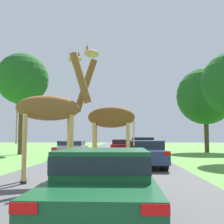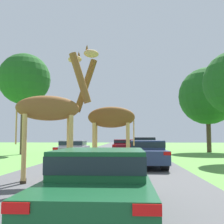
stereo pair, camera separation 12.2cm
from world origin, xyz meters
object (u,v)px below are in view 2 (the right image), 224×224
object	(u,v)px
giraffe_companion	(52,110)
car_far_ahead	(144,147)
tree_far_right	(24,80)
car_queue_left	(124,146)
car_verge_right	(147,153)
tree_right_cluster	(208,96)
car_lead_maroon	(101,180)
car_queue_right	(73,149)
giraffe_near_road	(107,116)

from	to	relation	value
giraffe_companion	car_far_ahead	xyz separation A→B (m)	(3.83, 12.07, -1.65)
giraffe_companion	tree_far_right	world-z (taller)	tree_far_right
car_queue_left	car_verge_right	distance (m)	11.93
tree_right_cluster	car_queue_left	bearing A→B (deg)	-162.42
tree_right_cluster	car_far_ahead	bearing A→B (deg)	-133.95
car_queue_left	car_lead_maroon	bearing A→B (deg)	-90.23
car_queue_right	car_verge_right	xyz separation A→B (m)	(4.88, -5.86, 0.04)
tree_right_cluster	car_queue_right	bearing A→B (deg)	-144.14
car_queue_right	car_far_ahead	xyz separation A→B (m)	(5.15, 1.57, 0.10)
giraffe_companion	car_queue_left	size ratio (longest dim) A/B	1.16
giraffe_companion	tree_right_cluster	bearing A→B (deg)	131.23
car_lead_maroon	car_verge_right	bearing A→B (deg)	80.75
giraffe_companion	car_lead_maroon	world-z (taller)	giraffe_companion
car_verge_right	tree_right_cluster	distance (m)	16.94
car_verge_right	car_queue_left	bearing A→B (deg)	96.55
car_queue_right	car_far_ahead	size ratio (longest dim) A/B	1.08
car_far_ahead	tree_far_right	world-z (taller)	tree_far_right
giraffe_near_road	tree_right_cluster	distance (m)	19.98
giraffe_companion	car_far_ahead	distance (m)	12.77
car_far_ahead	car_verge_right	world-z (taller)	car_far_ahead
car_lead_maroon	tree_far_right	bearing A→B (deg)	114.79
car_verge_right	car_far_ahead	bearing A→B (deg)	87.87
car_lead_maroon	car_verge_right	world-z (taller)	car_verge_right
car_lead_maroon	tree_far_right	world-z (taller)	tree_far_right
car_lead_maroon	car_far_ahead	size ratio (longest dim) A/B	1.12
car_lead_maroon	tree_right_cluster	distance (m)	25.43
giraffe_companion	tree_right_cluster	distance (m)	22.21
car_queue_right	tree_right_cluster	bearing A→B (deg)	35.86
giraffe_companion	car_verge_right	xyz separation A→B (m)	(3.56, 4.64, -1.71)
car_lead_maroon	car_queue_right	world-z (taller)	car_queue_right
giraffe_companion	car_verge_right	bearing A→B (deg)	122.88
car_queue_left	car_verge_right	xyz separation A→B (m)	(1.36, -11.86, 0.01)
giraffe_near_road	giraffe_companion	size ratio (longest dim) A/B	1.03
car_far_ahead	car_queue_left	bearing A→B (deg)	110.29
giraffe_near_road	tree_right_cluster	world-z (taller)	tree_right_cluster
car_far_ahead	car_lead_maroon	bearing A→B (deg)	-96.03
giraffe_near_road	giraffe_companion	world-z (taller)	giraffe_near_road
tree_right_cluster	giraffe_companion	bearing A→B (deg)	-119.14
car_lead_maroon	car_queue_left	distance (m)	20.72
car_far_ahead	tree_right_cluster	size ratio (longest dim) A/B	0.46
giraffe_companion	car_queue_right	xyz separation A→B (m)	(-1.32, 10.50, -1.75)
giraffe_near_road	tree_far_right	bearing A→B (deg)	32.98
tree_far_right	car_queue_left	bearing A→B (deg)	11.35
giraffe_near_road	tree_right_cluster	bearing A→B (deg)	-26.65
giraffe_companion	car_queue_right	world-z (taller)	giraffe_companion
giraffe_near_road	car_verge_right	xyz separation A→B (m)	(1.77, 3.02, -1.61)
car_verge_right	car_queue_right	bearing A→B (deg)	129.77
giraffe_near_road	car_queue_left	bearing A→B (deg)	-1.33
tree_right_cluster	tree_far_right	xyz separation A→B (m)	(-17.34, -4.47, 0.97)
car_far_ahead	giraffe_near_road	bearing A→B (deg)	-101.07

